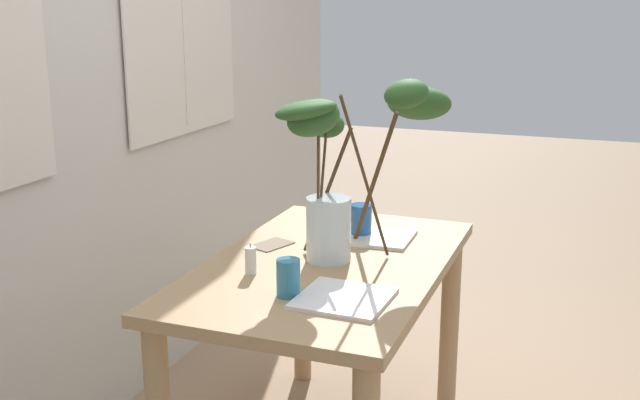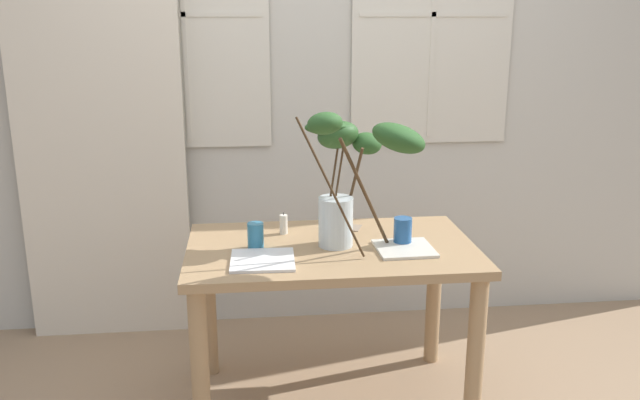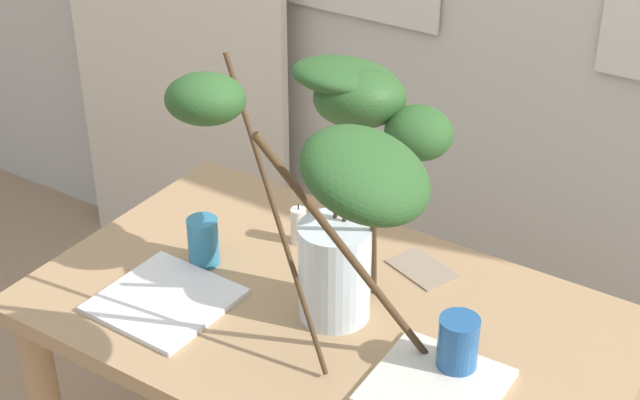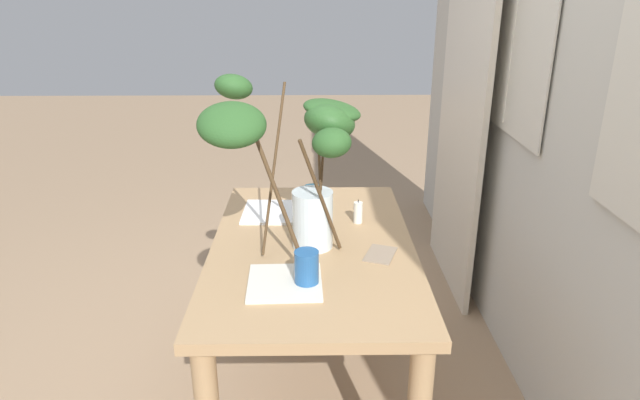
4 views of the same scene
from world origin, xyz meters
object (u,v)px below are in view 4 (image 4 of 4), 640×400
Objects in this scene: vase_with_branches at (295,153)px; drinking_glass_blue_right at (305,269)px; dining_table at (312,275)px; drinking_glass_blue_left at (311,199)px; plate_square_right at (283,283)px; plate_square_left at (273,212)px; pillar_candle at (357,213)px.

vase_with_branches is 5.30× the size of drinking_glass_blue_right.
drinking_glass_blue_right is (0.30, -0.02, 0.19)m from dining_table.
drinking_glass_blue_right is (0.23, 0.03, -0.31)m from vase_with_branches.
drinking_glass_blue_left is at bearing 172.08° from vase_with_branches.
vase_with_branches reaches higher than drinking_glass_blue_right.
plate_square_right reaches higher than dining_table.
vase_with_branches is 2.47× the size of plate_square_left.
drinking_glass_blue_left is (-0.39, 0.05, -0.31)m from vase_with_branches.
vase_with_branches is at bearing -37.71° from dining_table.
plate_square_right is (0.30, -0.09, 0.14)m from dining_table.
drinking_glass_blue_right is at bearing 13.28° from plate_square_left.
drinking_glass_blue_left is at bearing 179.95° from dining_table.
plate_square_right is (-0.01, -0.07, -0.05)m from drinking_glass_blue_right.
dining_table is 0.32m from pillar_candle.
plate_square_right is at bearing -8.80° from vase_with_branches.
vase_with_branches reaches higher than plate_square_right.
plate_square_right is 2.36× the size of pillar_candle.
drinking_glass_blue_left is at bearing 171.75° from plate_square_right.
plate_square_left and plate_square_right have the same top height.
dining_table is 4.83× the size of plate_square_left.
plate_square_right is (0.62, -0.09, -0.05)m from drinking_glass_blue_left.
vase_with_branches is 6.32× the size of pillar_candle.
pillar_candle is (-0.49, 0.27, 0.04)m from plate_square_right.
dining_table is at bearing -0.05° from drinking_glass_blue_left.
vase_with_branches reaches higher than dining_table.
vase_with_branches is 0.52m from plate_square_left.
drinking_glass_blue_left is 0.17m from plate_square_left.
plate_square_right is at bearing -28.93° from pillar_candle.
plate_square_right is (0.23, -0.03, -0.36)m from vase_with_branches.
pillar_candle is (-0.19, 0.18, 0.17)m from dining_table.
dining_table is 0.50m from vase_with_branches.
pillar_candle is (-0.49, 0.20, -0.02)m from drinking_glass_blue_right.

